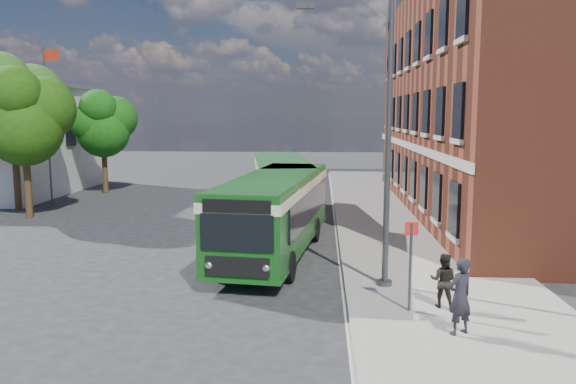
{
  "coord_description": "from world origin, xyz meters",
  "views": [
    {
      "loc": [
        3.26,
        -18.58,
        5.29
      ],
      "look_at": [
        1.93,
        3.57,
        2.2
      ],
      "focal_mm": 35.0,
      "sensor_mm": 36.0,
      "label": 1
    }
  ],
  "objects": [
    {
      "name": "ground",
      "position": [
        0.0,
        0.0,
        0.0
      ],
      "size": [
        120.0,
        120.0,
        0.0
      ],
      "primitive_type": "plane",
      "color": "#252527",
      "rests_on": "ground"
    },
    {
      "name": "pavement",
      "position": [
        7.0,
        8.0,
        0.07
      ],
      "size": [
        6.0,
        48.0,
        0.15
      ],
      "primitive_type": "cube",
      "color": "gray",
      "rests_on": "ground"
    },
    {
      "name": "kerb_line",
      "position": [
        3.95,
        8.0,
        0.01
      ],
      "size": [
        0.12,
        48.0,
        0.01
      ],
      "primitive_type": "cube",
      "color": "beige",
      "rests_on": "ground"
    },
    {
      "name": "brick_office",
      "position": [
        14.0,
        12.0,
        6.97
      ],
      "size": [
        12.1,
        26.0,
        14.2
      ],
      "color": "brown",
      "rests_on": "ground"
    },
    {
      "name": "white_building",
      "position": [
        -18.0,
        18.0,
        3.66
      ],
      "size": [
        9.4,
        13.4,
        7.3
      ],
      "color": "beige",
      "rests_on": "ground"
    },
    {
      "name": "flagpole",
      "position": [
        -12.45,
        13.0,
        4.94
      ],
      "size": [
        0.95,
        0.1,
        9.0
      ],
      "color": "#3C3F42",
      "rests_on": "ground"
    },
    {
      "name": "street_lamp",
      "position": [
        4.84,
        -2.0,
        4.79
      ],
      "size": [
        2.96,
        2.38,
        9.0
      ],
      "color": "#3C3F42",
      "rests_on": "ground"
    },
    {
      "name": "bus_stop_sign",
      "position": [
        5.6,
        -4.2,
        1.51
      ],
      "size": [
        0.35,
        0.08,
        2.52
      ],
      "color": "#3C3F42",
      "rests_on": "ground"
    },
    {
      "name": "bus_front",
      "position": [
        1.54,
        2.14,
        1.83
      ],
      "size": [
        3.88,
        10.82,
        3.02
      ],
      "color": "#134B16",
      "rests_on": "ground"
    },
    {
      "name": "bus_rear",
      "position": [
        1.22,
        9.82,
        1.83
      ],
      "size": [
        3.96,
        10.68,
        3.02
      ],
      "color": "#215E26",
      "rests_on": "ground"
    },
    {
      "name": "pedestrian_a",
      "position": [
        6.52,
        -5.72,
        1.07
      ],
      "size": [
        0.81,
        0.73,
        1.84
      ],
      "primitive_type": "imported",
      "rotation": [
        0.0,
        0.0,
        3.69
      ],
      "color": "black",
      "rests_on": "pavement"
    },
    {
      "name": "pedestrian_b",
      "position": [
        6.54,
        -3.85,
        0.88
      ],
      "size": [
        0.87,
        0.77,
        1.47
      ],
      "primitive_type": "imported",
      "rotation": [
        0.0,
        0.0,
        2.78
      ],
      "color": "black",
      "rests_on": "pavement"
    },
    {
      "name": "tree_left",
      "position": [
        -11.66,
        8.94,
        5.18
      ],
      "size": [
        4.53,
        4.3,
        7.64
      ],
      "color": "#322312",
      "rests_on": "ground"
    },
    {
      "name": "tree_mid",
      "position": [
        -13.48,
        11.18,
        5.78
      ],
      "size": [
        5.05,
        4.8,
        8.53
      ],
      "color": "#322312",
      "rests_on": "ground"
    },
    {
      "name": "tree_right",
      "position": [
        -11.23,
        18.1,
        4.67
      ],
      "size": [
        4.08,
        3.88,
        6.89
      ],
      "color": "#322312",
      "rests_on": "ground"
    }
  ]
}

